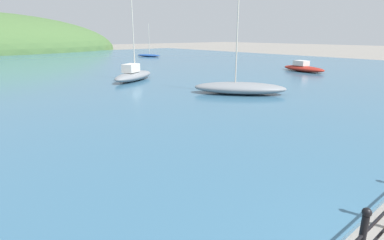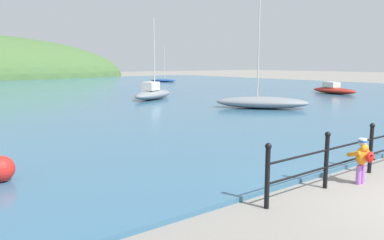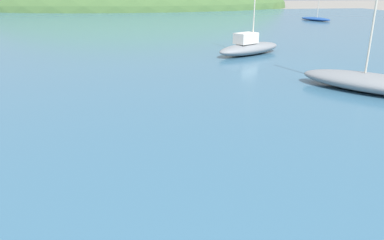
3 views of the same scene
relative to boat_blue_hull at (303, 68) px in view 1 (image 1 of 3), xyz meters
name	(u,v)px [view 1 (image 1 of 3)]	position (x,y,z in m)	size (l,w,h in m)	color
water	(1,72)	(-20.89, 17.32, -0.36)	(80.00, 60.00, 0.10)	#386684
boat_blue_hull	(303,68)	(0.00, 0.00, 0.00)	(2.34, 4.53, 0.94)	maroon
boat_far_right	(149,55)	(-0.53, 25.03, -0.10)	(2.72, 4.21, 4.75)	#1E4793
boat_far_left	(240,88)	(-12.45, -3.37, 0.03)	(4.61, 4.97, 6.24)	gray
boat_mid_harbor	(133,75)	(-14.47, 4.90, 0.10)	(4.58, 3.52, 5.58)	gray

